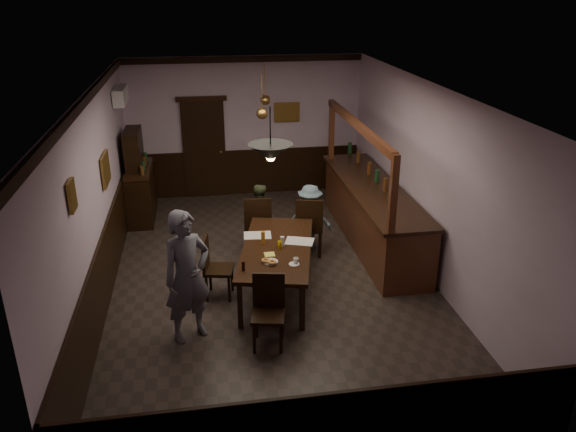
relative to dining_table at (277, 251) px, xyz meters
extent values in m
cube|color=#2D2621|center=(-0.05, 0.42, -0.69)|extent=(5.00, 8.00, 0.01)
cube|color=white|center=(-0.05, 0.42, 2.31)|extent=(5.00, 8.00, 0.01)
cube|color=#C7ABC2|center=(-0.05, 4.42, 0.81)|extent=(5.00, 0.01, 3.00)
cube|color=#C7ABC2|center=(-0.05, -3.58, 0.81)|extent=(5.00, 0.01, 3.00)
cube|color=#C7ABC2|center=(-2.55, 0.42, 0.81)|extent=(0.01, 8.00, 3.00)
cube|color=#C7ABC2|center=(2.45, 0.42, 0.81)|extent=(0.01, 8.00, 3.00)
cube|color=black|center=(0.00, 0.00, 0.03)|extent=(1.47, 2.37, 0.06)
cube|color=black|center=(-0.64, -0.90, -0.34)|extent=(0.07, 0.07, 0.69)
cube|color=black|center=(0.18, -1.09, -0.34)|extent=(0.07, 0.07, 0.69)
cube|color=black|center=(-0.18, 1.09, -0.34)|extent=(0.07, 0.07, 0.69)
cube|color=black|center=(0.64, 0.90, -0.34)|extent=(0.07, 0.07, 0.69)
cube|color=black|center=(-0.14, 1.42, -0.19)|extent=(0.49, 0.49, 0.05)
cube|color=black|center=(-0.15, 1.21, 0.11)|extent=(0.46, 0.07, 0.55)
cube|color=black|center=(0.06, 1.59, -0.45)|extent=(0.04, 0.04, 0.47)
cube|color=black|center=(-0.31, 1.61, -0.45)|extent=(0.04, 0.04, 0.47)
cube|color=black|center=(0.04, 1.22, -0.45)|extent=(0.04, 0.04, 0.47)
cube|color=black|center=(-0.33, 1.24, -0.45)|extent=(0.04, 0.04, 0.47)
cube|color=black|center=(0.74, 1.21, -0.19)|extent=(0.56, 0.56, 0.05)
cube|color=black|center=(0.69, 1.01, 0.11)|extent=(0.46, 0.15, 0.55)
cube|color=black|center=(0.97, 1.35, -0.45)|extent=(0.04, 0.04, 0.47)
cube|color=black|center=(0.60, 1.44, -0.45)|extent=(0.04, 0.04, 0.47)
cube|color=black|center=(0.88, 0.99, -0.45)|extent=(0.04, 0.04, 0.47)
cube|color=black|center=(0.52, 1.08, -0.45)|extent=(0.04, 0.04, 0.47)
cube|color=black|center=(-0.31, -1.36, -0.24)|extent=(0.49, 0.49, 0.05)
cube|color=black|center=(-0.28, -1.18, 0.03)|extent=(0.42, 0.12, 0.50)
cube|color=black|center=(-0.51, -1.50, -0.47)|extent=(0.04, 0.04, 0.43)
cube|color=black|center=(-0.18, -1.56, -0.47)|extent=(0.04, 0.04, 0.43)
cube|color=black|center=(-0.45, -1.17, -0.47)|extent=(0.04, 0.04, 0.43)
cube|color=black|center=(-0.12, -1.23, -0.47)|extent=(0.04, 0.04, 0.43)
cube|color=black|center=(-0.87, 0.00, -0.24)|extent=(0.48, 0.48, 0.05)
cube|color=black|center=(-1.06, 0.03, 0.02)|extent=(0.12, 0.41, 0.49)
cube|color=black|center=(-0.74, -0.20, -0.47)|extent=(0.04, 0.04, 0.42)
cube|color=black|center=(-0.68, 0.13, -0.47)|extent=(0.04, 0.04, 0.42)
cube|color=black|center=(-1.07, -0.14, -0.47)|extent=(0.04, 0.04, 0.42)
cube|color=black|center=(-1.00, 0.19, -0.47)|extent=(0.04, 0.04, 0.42)
imported|color=slate|center=(-1.30, -0.98, 0.21)|extent=(0.78, 0.69, 1.80)
imported|color=#3F4B2D|center=(-0.09, 1.61, -0.10)|extent=(0.57, 0.44, 1.17)
imported|color=slate|center=(0.79, 1.41, -0.10)|extent=(0.87, 0.71, 1.18)
cube|color=silver|center=(-0.24, 0.44, 0.07)|extent=(0.44, 0.34, 0.01)
cube|color=silver|center=(0.37, 0.13, 0.07)|extent=(0.49, 0.42, 0.01)
cube|color=#E6DE54|center=(-0.14, -0.23, 0.07)|extent=(0.18, 0.18, 0.00)
cylinder|color=white|center=(0.16, -0.60, 0.07)|extent=(0.15, 0.15, 0.01)
imported|color=white|center=(0.19, -0.57, 0.11)|extent=(0.10, 0.10, 0.07)
cylinder|color=white|center=(-0.16, -0.48, 0.07)|extent=(0.22, 0.22, 0.01)
torus|color=#C68C47|center=(-0.22, -0.48, 0.10)|extent=(0.13, 0.13, 0.04)
torus|color=#C68C47|center=(-0.15, -0.55, 0.10)|extent=(0.13, 0.13, 0.04)
cylinder|color=yellow|center=(0.03, -0.06, 0.12)|extent=(0.07, 0.07, 0.12)
cylinder|color=#BF721E|center=(-0.19, 0.14, 0.16)|extent=(0.06, 0.06, 0.20)
cylinder|color=silver|center=(0.08, 0.02, 0.14)|extent=(0.06, 0.06, 0.15)
cylinder|color=black|center=(-0.56, -0.66, 0.13)|extent=(0.04, 0.04, 0.14)
cube|color=black|center=(-2.25, 3.31, -0.20)|extent=(0.49, 1.36, 0.97)
cube|color=black|center=(-2.25, 3.31, 0.34)|extent=(0.47, 1.31, 0.08)
cube|color=black|center=(-2.30, 3.31, 0.73)|extent=(0.29, 0.88, 0.78)
cube|color=#472113|center=(1.95, 1.50, -0.17)|extent=(0.84, 3.90, 1.02)
cube|color=black|center=(1.93, 1.50, 0.35)|extent=(0.93, 3.99, 0.06)
cube|color=#472113|center=(1.58, 1.50, 1.50)|extent=(0.10, 3.80, 0.12)
cube|color=#472113|center=(1.58, -0.36, 0.94)|extent=(0.10, 0.10, 1.21)
cube|color=#472113|center=(1.58, 3.36, 0.94)|extent=(0.10, 0.10, 1.21)
cube|color=black|center=(-0.95, 4.37, 0.36)|extent=(0.90, 0.06, 2.10)
cube|color=white|center=(-2.43, 3.32, 1.76)|extent=(0.20, 0.85, 0.30)
cube|color=olive|center=(-2.51, -1.18, 1.46)|extent=(0.04, 0.28, 0.36)
cube|color=olive|center=(-2.51, 1.22, 1.01)|extent=(0.04, 0.62, 0.48)
cube|color=olive|center=(0.85, 4.38, 1.11)|extent=(0.55, 0.04, 0.42)
cylinder|color=black|center=(-0.18, -0.78, 2.03)|extent=(0.02, 0.02, 0.57)
cone|color=black|center=(-0.18, -0.78, 1.75)|extent=(0.56, 0.56, 0.22)
sphere|color=#FFD88C|center=(-0.18, -0.78, 1.70)|extent=(0.12, 0.12, 0.12)
cylinder|color=#BF8C3F|center=(0.05, 2.08, 1.96)|extent=(0.02, 0.02, 0.70)
cone|color=#BF8C3F|center=(0.05, 2.08, 1.61)|extent=(0.20, 0.20, 0.22)
sphere|color=#FFD88C|center=(0.05, 2.08, 1.56)|extent=(0.12, 0.12, 0.12)
cylinder|color=#BF8C3F|center=(0.25, 3.24, 1.96)|extent=(0.02, 0.02, 0.70)
cone|color=#BF8C3F|center=(0.25, 3.24, 1.61)|extent=(0.20, 0.20, 0.22)
sphere|color=#FFD88C|center=(0.25, 3.24, 1.56)|extent=(0.12, 0.12, 0.12)
camera|label=1|loc=(-1.05, -7.44, 3.70)|focal=35.00mm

